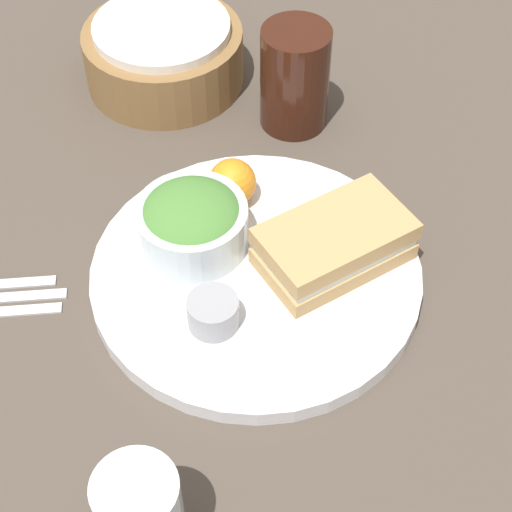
{
  "coord_description": "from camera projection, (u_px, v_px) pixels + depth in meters",
  "views": [
    {
      "loc": [
        -0.22,
        -0.51,
        0.69
      ],
      "look_at": [
        0.0,
        0.0,
        0.04
      ],
      "focal_mm": 60.0,
      "sensor_mm": 36.0,
      "label": 1
    }
  ],
  "objects": [
    {
      "name": "bread_basket",
      "position": [
        164.0,
        54.0,
        1.07
      ],
      "size": [
        0.2,
        0.2,
        0.08
      ],
      "color": "olive",
      "rests_on": "ground_plane"
    },
    {
      "name": "orange_wedge",
      "position": [
        232.0,
        182.0,
        0.91
      ],
      "size": [
        0.05,
        0.05,
        0.05
      ],
      "primitive_type": "sphere",
      "color": "orange",
      "rests_on": "plate"
    },
    {
      "name": "plate",
      "position": [
        256.0,
        275.0,
        0.88
      ],
      "size": [
        0.34,
        0.34,
        0.02
      ],
      "primitive_type": "cylinder",
      "color": "silver",
      "rests_on": "ground_plane"
    },
    {
      "name": "drink_glass",
      "position": [
        295.0,
        78.0,
        1.0
      ],
      "size": [
        0.08,
        0.08,
        0.13
      ],
      "primitive_type": "cylinder",
      "color": "#38190F",
      "rests_on": "ground_plane"
    },
    {
      "name": "dressing_cup",
      "position": [
        213.0,
        312.0,
        0.81
      ],
      "size": [
        0.05,
        0.05,
        0.03
      ],
      "primitive_type": "cylinder",
      "color": "#99999E",
      "rests_on": "plate"
    },
    {
      "name": "salad_bowl",
      "position": [
        192.0,
        221.0,
        0.87
      ],
      "size": [
        0.12,
        0.12,
        0.06
      ],
      "color": "silver",
      "rests_on": "plate"
    },
    {
      "name": "ground_plane",
      "position": [
        256.0,
        281.0,
        0.88
      ],
      "size": [
        4.0,
        4.0,
        0.0
      ],
      "primitive_type": "plane",
      "color": "#4C4238"
    },
    {
      "name": "sandwich",
      "position": [
        334.0,
        244.0,
        0.86
      ],
      "size": [
        0.16,
        0.11,
        0.05
      ],
      "color": "tan",
      "rests_on": "plate"
    }
  ]
}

